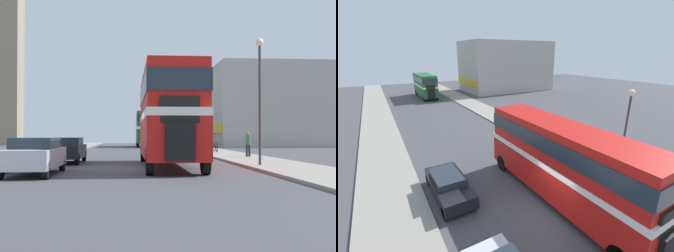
# 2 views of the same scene
# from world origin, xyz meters

# --- Properties ---
(ground_plane) EXTENTS (120.00, 120.00, 0.00)m
(ground_plane) POSITION_xyz_m (0.00, 0.00, 0.00)
(ground_plane) COLOR #47474C
(sidewalk_right) EXTENTS (3.50, 120.00, 0.12)m
(sidewalk_right) POSITION_xyz_m (6.75, 0.00, 0.06)
(sidewalk_right) COLOR gray
(sidewalk_right) RESTS_ON ground_plane
(double_decker_bus) EXTENTS (2.41, 11.05, 4.37)m
(double_decker_bus) POSITION_xyz_m (1.48, 0.93, 2.60)
(double_decker_bus) COLOR red
(double_decker_bus) RESTS_ON ground_plane
(bus_distant) EXTENTS (2.55, 9.47, 4.23)m
(bus_distant) POSITION_xyz_m (1.69, 36.48, 2.52)
(bus_distant) COLOR #1E602D
(bus_distant) RESTS_ON ground_plane
(car_parked_mid) EXTENTS (1.78, 4.45, 1.36)m
(car_parked_mid) POSITION_xyz_m (-3.73, 4.29, 0.72)
(car_parked_mid) COLOR black
(car_parked_mid) RESTS_ON ground_plane
(pedestrian_walking) EXTENTS (0.31, 0.31, 1.55)m
(pedestrian_walking) POSITION_xyz_m (7.17, 8.14, 1.00)
(pedestrian_walking) COLOR #282833
(pedestrian_walking) RESTS_ON sidewalk_right
(bicycle_on_pavement) EXTENTS (0.05, 1.76, 0.78)m
(bicycle_on_pavement) POSITION_xyz_m (6.56, 16.18, 0.48)
(bicycle_on_pavement) COLOR black
(bicycle_on_pavement) RESTS_ON sidewalk_right
(street_lamp) EXTENTS (0.36, 0.36, 5.86)m
(street_lamp) POSITION_xyz_m (5.67, 0.10, 3.96)
(street_lamp) COLOR #38383D
(street_lamp) RESTS_ON sidewalk_right
(shop_building_block) EXTENTS (18.28, 11.14, 10.30)m
(shop_building_block) POSITION_xyz_m (19.39, 37.24, 5.15)
(shop_building_block) COLOR #B2ADA3
(shop_building_block) RESTS_ON ground_plane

